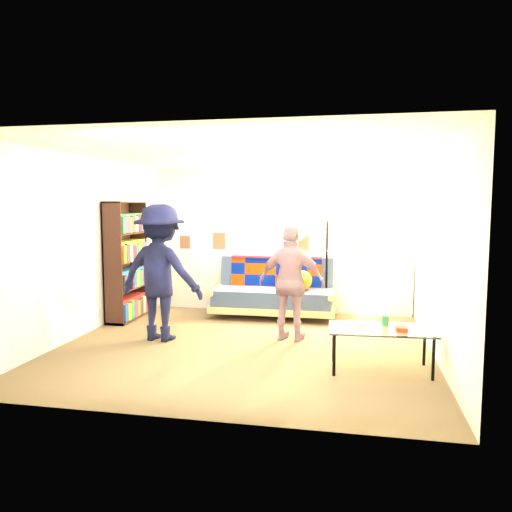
{
  "coord_description": "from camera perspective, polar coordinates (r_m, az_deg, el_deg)",
  "views": [
    {
      "loc": [
        1.32,
        -6.24,
        1.76
      ],
      "look_at": [
        0.0,
        0.4,
        1.05
      ],
      "focal_mm": 35.0,
      "sensor_mm": 36.0,
      "label": 1
    }
  ],
  "objects": [
    {
      "name": "bookshelf",
      "position": [
        7.82,
        -14.62,
        -0.99
      ],
      "size": [
        0.3,
        0.9,
        1.79
      ],
      "color": "black",
      "rests_on": "ground"
    },
    {
      "name": "half_wall_ledge",
      "position": [
        8.25,
        1.9,
        -2.8
      ],
      "size": [
        4.45,
        0.15,
        1.0
      ],
      "primitive_type": "cube",
      "color": "silver",
      "rests_on": "ground"
    },
    {
      "name": "floor_lamp",
      "position": [
        7.87,
        8.18,
        1.5
      ],
      "size": [
        0.37,
        0.29,
        1.63
      ],
      "color": "black",
      "rests_on": "ground"
    },
    {
      "name": "person_right",
      "position": [
        6.43,
        4.09,
        -3.07
      ],
      "size": [
        0.93,
        0.51,
        1.5
      ],
      "primitive_type": "imported",
      "rotation": [
        0.0,
        0.0,
        2.97
      ],
      "color": "pink",
      "rests_on": "ground"
    },
    {
      "name": "ledge_decor",
      "position": [
        8.19,
        0.33,
        1.9
      ],
      "size": [
        2.97,
        0.02,
        0.45
      ],
      "color": "brown",
      "rests_on": "half_wall_ledge"
    },
    {
      "name": "room_shell",
      "position": [
        6.84,
        0.12,
        5.24
      ],
      "size": [
        4.6,
        5.05,
        2.45
      ],
      "color": "silver",
      "rests_on": "ground"
    },
    {
      "name": "coffee_table",
      "position": [
        5.48,
        14.19,
        -8.3
      ],
      "size": [
        1.12,
        0.65,
        0.57
      ],
      "color": "black",
      "rests_on": "ground"
    },
    {
      "name": "futon_sofa",
      "position": [
        7.85,
        2.2,
        -4.13
      ],
      "size": [
        1.92,
        0.95,
        0.82
      ],
      "color": "tan",
      "rests_on": "ground"
    },
    {
      "name": "ground",
      "position": [
        6.62,
        -0.69,
        -9.43
      ],
      "size": [
        5.0,
        5.0,
        0.0
      ],
      "primitive_type": "plane",
      "color": "brown",
      "rests_on": "ground"
    },
    {
      "name": "person_left",
      "position": [
        6.54,
        -10.85,
        -1.87
      ],
      "size": [
        1.22,
        0.81,
        1.76
      ],
      "primitive_type": "imported",
      "rotation": [
        0.0,
        0.0,
        3.0
      ],
      "color": "black",
      "rests_on": "ground"
    }
  ]
}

